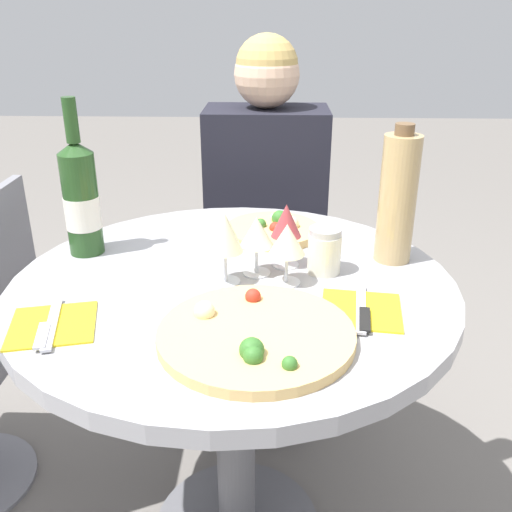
{
  "coord_description": "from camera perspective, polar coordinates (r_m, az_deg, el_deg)",
  "views": [
    {
      "loc": [
        0.08,
        -1.08,
        1.27
      ],
      "look_at": [
        0.05,
        -0.1,
        0.83
      ],
      "focal_mm": 40.0,
      "sensor_mm": 36.0,
      "label": 1
    }
  ],
  "objects": [
    {
      "name": "wine_glass_front_left",
      "position": [
        1.15,
        -3.13,
        2.27
      ],
      "size": [
        0.07,
        0.07,
        0.16
      ],
      "color": "silver",
      "rests_on": "dining_table"
    },
    {
      "name": "dining_table",
      "position": [
        1.28,
        -2.23,
        -8.07
      ],
      "size": [
        0.94,
        0.94,
        0.73
      ],
      "color": "slate",
      "rests_on": "ground_plane"
    },
    {
      "name": "wine_glass_front_right",
      "position": [
        1.16,
        3.12,
        1.54
      ],
      "size": [
        0.08,
        0.08,
        0.13
      ],
      "color": "silver",
      "rests_on": "dining_table"
    },
    {
      "name": "pizza_small_far",
      "position": [
        1.44,
        1.79,
        2.71
      ],
      "size": [
        0.24,
        0.24,
        0.05
      ],
      "color": "#DBB26B",
      "rests_on": "dining_table"
    },
    {
      "name": "pizza_large",
      "position": [
        0.99,
        -0.11,
        -7.85
      ],
      "size": [
        0.34,
        0.34,
        0.05
      ],
      "color": "#DBB26B",
      "rests_on": "dining_table"
    },
    {
      "name": "chair_behind_diner",
      "position": [
        2.09,
        0.98,
        -0.12
      ],
      "size": [
        0.44,
        0.44,
        0.86
      ],
      "rotation": [
        0.0,
        0.0,
        3.14
      ],
      "color": "slate",
      "rests_on": "ground_plane"
    },
    {
      "name": "wine_glass_center",
      "position": [
        1.2,
        0.06,
        2.31
      ],
      "size": [
        0.07,
        0.07,
        0.13
      ],
      "color": "silver",
      "rests_on": "dining_table"
    },
    {
      "name": "wine_bottle",
      "position": [
        1.36,
        -17.09,
        5.51
      ],
      "size": [
        0.08,
        0.08,
        0.36
      ],
      "color": "#23471E",
      "rests_on": "dining_table"
    },
    {
      "name": "place_setting_right",
      "position": [
        1.1,
        10.48,
        -5.36
      ],
      "size": [
        0.17,
        0.19,
        0.01
      ],
      "color": "yellow",
      "rests_on": "dining_table"
    },
    {
      "name": "seated_diner",
      "position": [
        1.91,
        0.94,
        1.33
      ],
      "size": [
        0.4,
        0.48,
        1.19
      ],
      "rotation": [
        0.0,
        0.0,
        3.14
      ],
      "color": "black",
      "rests_on": "ground_plane"
    },
    {
      "name": "wine_glass_back_right",
      "position": [
        1.23,
        3.05,
        3.4
      ],
      "size": [
        0.07,
        0.07,
        0.14
      ],
      "color": "silver",
      "rests_on": "dining_table"
    },
    {
      "name": "sugar_shaker",
      "position": [
        1.23,
        6.86,
        0.54
      ],
      "size": [
        0.07,
        0.07,
        0.1
      ],
      "color": "silver",
      "rests_on": "dining_table"
    },
    {
      "name": "tall_carafe",
      "position": [
        1.29,
        13.97,
        5.61
      ],
      "size": [
        0.08,
        0.08,
        0.31
      ],
      "color": "tan",
      "rests_on": "dining_table"
    },
    {
      "name": "place_setting_left",
      "position": [
        1.1,
        -19.74,
        -6.54
      ],
      "size": [
        0.18,
        0.19,
        0.01
      ],
      "color": "yellow",
      "rests_on": "dining_table"
    }
  ]
}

